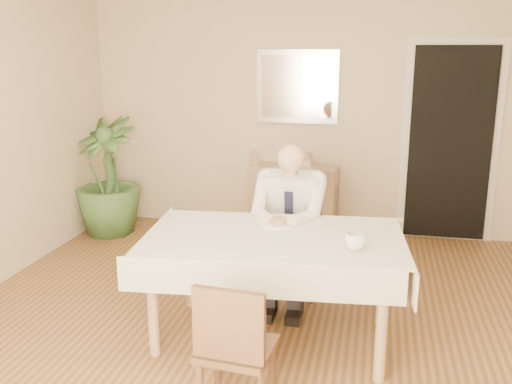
% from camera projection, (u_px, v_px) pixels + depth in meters
% --- Properties ---
extents(room, '(5.00, 5.02, 2.60)m').
position_uv_depth(room, '(245.00, 153.00, 3.67)').
color(room, brown).
rests_on(room, ground).
extents(doorway, '(0.96, 0.07, 2.10)m').
position_uv_depth(doorway, '(450.00, 144.00, 5.76)').
color(doorway, silver).
rests_on(doorway, ground).
extents(mirror, '(0.86, 0.04, 0.76)m').
position_uv_depth(mirror, '(297.00, 87.00, 5.95)').
color(mirror, silver).
rests_on(mirror, room).
extents(dining_table, '(1.80, 1.16, 0.75)m').
position_uv_depth(dining_table, '(274.00, 247.00, 3.78)').
color(dining_table, '#957A50').
rests_on(dining_table, ground).
extents(chair_far, '(0.49, 0.49, 0.93)m').
position_uv_depth(chair_far, '(293.00, 227.00, 4.66)').
color(chair_far, '#4A2B18').
rests_on(chair_far, ground).
extents(chair_near, '(0.41, 0.42, 0.80)m').
position_uv_depth(chair_near, '(234.00, 345.00, 2.98)').
color(chair_near, '#4A2B18').
rests_on(chair_near, ground).
extents(seated_man, '(0.48, 0.72, 1.24)m').
position_uv_depth(seated_man, '(288.00, 218.00, 4.34)').
color(seated_man, white).
rests_on(seated_man, ground).
extents(plate, '(0.26, 0.26, 0.02)m').
position_uv_depth(plate, '(278.00, 223.00, 3.99)').
color(plate, white).
rests_on(plate, dining_table).
extents(food, '(0.14, 0.14, 0.06)m').
position_uv_depth(food, '(278.00, 220.00, 3.98)').
color(food, brown).
rests_on(food, dining_table).
extents(knife, '(0.01, 0.13, 0.01)m').
position_uv_depth(knife, '(283.00, 224.00, 3.92)').
color(knife, silver).
rests_on(knife, dining_table).
extents(fork, '(0.01, 0.13, 0.01)m').
position_uv_depth(fork, '(271.00, 223.00, 3.93)').
color(fork, silver).
rests_on(fork, dining_table).
extents(coffee_mug, '(0.15, 0.15, 0.10)m').
position_uv_depth(coffee_mug, '(355.00, 241.00, 3.49)').
color(coffee_mug, white).
rests_on(coffee_mug, dining_table).
extents(sideboard, '(0.95, 0.41, 0.74)m').
position_uv_depth(sideboard, '(293.00, 199.00, 6.10)').
color(sideboard, '#957A50').
rests_on(sideboard, ground).
extents(photo_frame_left, '(0.10, 0.02, 0.14)m').
position_uv_depth(photo_frame_left, '(254.00, 156.00, 6.15)').
color(photo_frame_left, silver).
rests_on(photo_frame_left, sideboard).
extents(photo_frame_center, '(0.10, 0.02, 0.14)m').
position_uv_depth(photo_frame_center, '(282.00, 159.00, 6.02)').
color(photo_frame_center, silver).
rests_on(photo_frame_center, sideboard).
extents(photo_frame_right, '(0.10, 0.02, 0.14)m').
position_uv_depth(photo_frame_right, '(307.00, 159.00, 6.01)').
color(photo_frame_right, silver).
rests_on(photo_frame_right, sideboard).
extents(potted_palm, '(0.90, 0.90, 1.25)m').
position_uv_depth(potted_palm, '(107.00, 177.00, 6.03)').
color(potted_palm, '#355627').
rests_on(potted_palm, ground).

